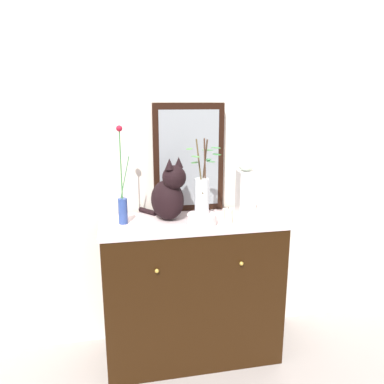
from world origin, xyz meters
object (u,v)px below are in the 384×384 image
object	(u,v)px
mirror_leaning	(189,158)
sideboard	(192,289)
vase_glass_clear	(202,193)
bowl_porcelain	(202,219)
vase_slim_green	(123,202)
cat_sitting	(169,194)
jar_lidded_porcelain	(245,189)
candle_pillar	(228,216)

from	to	relation	value
mirror_leaning	sideboard	bearing A→B (deg)	-95.69
vase_glass_clear	bowl_porcelain	bearing A→B (deg)	144.31
sideboard	vase_slim_green	distance (m)	0.74
cat_sitting	bowl_porcelain	bearing A→B (deg)	-36.35
mirror_leaning	bowl_porcelain	size ratio (longest dim) A/B	3.98
sideboard	mirror_leaning	bearing A→B (deg)	84.31
vase_glass_clear	jar_lidded_porcelain	bearing A→B (deg)	24.61
vase_glass_clear	jar_lidded_porcelain	world-z (taller)	vase_glass_clear
sideboard	vase_slim_green	xyz separation A→B (m)	(-0.42, 0.02, 0.61)
vase_slim_green	bowl_porcelain	size ratio (longest dim) A/B	3.29
jar_lidded_porcelain	vase_slim_green	bearing A→B (deg)	-177.76
bowl_porcelain	candle_pillar	distance (m)	0.16
vase_slim_green	vase_glass_clear	world-z (taller)	vase_slim_green
mirror_leaning	vase_glass_clear	bearing A→B (deg)	-86.37
sideboard	candle_pillar	world-z (taller)	candle_pillar
candle_pillar	jar_lidded_porcelain	bearing A→B (deg)	44.88
vase_slim_green	cat_sitting	bearing A→B (deg)	3.24
vase_slim_green	bowl_porcelain	distance (m)	0.48
sideboard	bowl_porcelain	distance (m)	0.52
vase_glass_clear	jar_lidded_porcelain	distance (m)	0.35
vase_slim_green	candle_pillar	world-z (taller)	vase_slim_green
vase_slim_green	vase_glass_clear	bearing A→B (deg)	-14.14
vase_glass_clear	cat_sitting	bearing A→B (deg)	143.65
mirror_leaning	vase_glass_clear	distance (m)	0.35
jar_lidded_porcelain	mirror_leaning	bearing A→B (deg)	154.40
vase_glass_clear	candle_pillar	distance (m)	0.22
sideboard	bowl_porcelain	world-z (taller)	bowl_porcelain
bowl_porcelain	vase_glass_clear	size ratio (longest dim) A/B	0.39
vase_slim_green	jar_lidded_porcelain	distance (m)	0.78
bowl_porcelain	vase_glass_clear	bearing A→B (deg)	-35.69
vase_glass_clear	candle_pillar	bearing A→B (deg)	-4.00
vase_glass_clear	jar_lidded_porcelain	size ratio (longest dim) A/B	1.23
candle_pillar	vase_glass_clear	bearing A→B (deg)	176.00
jar_lidded_porcelain	sideboard	bearing A→B (deg)	-172.52
cat_sitting	bowl_porcelain	xyz separation A→B (m)	(0.18, -0.13, -0.13)
sideboard	cat_sitting	bearing A→B (deg)	166.72
cat_sitting	mirror_leaning	bearing A→B (deg)	47.99
mirror_leaning	cat_sitting	bearing A→B (deg)	-132.01
mirror_leaning	vase_slim_green	bearing A→B (deg)	-156.34
mirror_leaning	vase_slim_green	world-z (taller)	mirror_leaning
mirror_leaning	candle_pillar	size ratio (longest dim) A/B	6.88
cat_sitting	vase_glass_clear	world-z (taller)	vase_glass_clear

